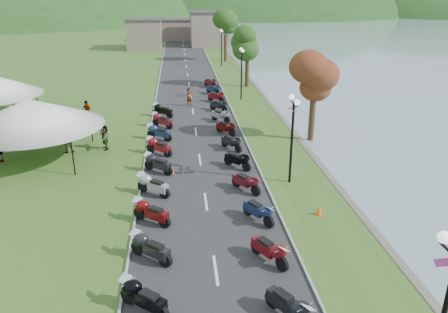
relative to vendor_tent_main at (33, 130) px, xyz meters
name	(u,v)px	position (x,y,z in m)	size (l,w,h in m)	color
road	(191,96)	(10.66, 16.58, -1.99)	(7.00, 120.00, 0.02)	#2F2F32
hills_backdrop	(179,12)	(10.66, 176.58, -2.00)	(360.00, 120.00, 76.00)	#285621
far_building	(173,31)	(8.66, 61.58, 0.50)	(18.00, 16.00, 5.00)	gray
moto_row_left	(151,230)	(7.98, -10.92, -1.45)	(2.60, 42.35, 1.10)	#331411
moto_row_right	(231,142)	(12.96, 0.36, -1.45)	(2.60, 42.60, 1.10)	#331411
vendor_tent_main	(33,130)	(0.00, 0.00, 0.00)	(6.06, 6.06, 4.00)	white
tree_lakeside	(314,91)	(19.02, 1.77, 1.66)	(2.63, 2.63, 7.31)	#2C561B
pedestrian_a	(47,142)	(-0.28, 3.30, -2.00)	(0.67, 0.49, 1.83)	slate
pedestrian_b	(68,152)	(1.75, 0.92, -2.00)	(0.85, 0.46, 1.74)	slate
pedestrian_c	(1,162)	(-2.20, -0.34, -2.00)	(1.05, 0.43, 1.62)	slate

